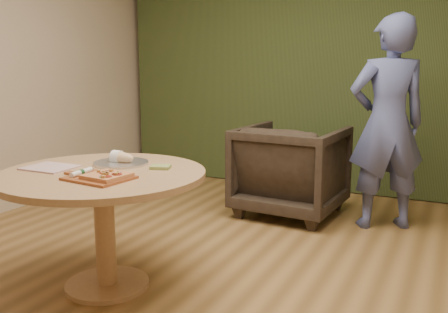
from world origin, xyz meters
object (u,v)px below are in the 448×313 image
cutlery_roll (81,172)px  armchair (291,165)px  flatbread_pizza (107,176)px  person_standing (387,124)px  bread_roll (120,157)px  serving_tray (121,163)px  pizza_paddle (98,178)px  pedestal_table (103,194)px

cutlery_roll → armchair: (0.56, 2.17, -0.32)m
flatbread_pizza → armchair: size_ratio=0.26×
cutlery_roll → person_standing: size_ratio=0.11×
armchair → cutlery_roll: bearing=79.3°
bread_roll → armchair: (0.60, 1.77, -0.33)m
serving_tray → armchair: armchair is taller
pizza_paddle → bread_roll: (-0.15, 0.40, 0.04)m
pizza_paddle → bread_roll: size_ratio=2.39×
pedestal_table → serving_tray: size_ratio=3.54×
pedestal_table → pizza_paddle: bearing=-57.7°
pedestal_table → person_standing: bearing=55.0°
flatbread_pizza → person_standing: (1.22, 2.15, 0.12)m
serving_tray → person_standing: bearing=50.8°
serving_tray → flatbread_pizza: bearing=-62.6°
pizza_paddle → serving_tray: bearing=116.1°
serving_tray → pedestal_table: bearing=-81.3°
serving_tray → person_standing: size_ratio=0.20×
armchair → pizza_paddle: bearing=82.2°
cutlery_roll → serving_tray: bearing=91.9°
pizza_paddle → serving_tray: (-0.14, 0.40, -0.00)m
pedestal_table → bread_roll: (-0.04, 0.24, 0.18)m
person_standing → armchair: bearing=-30.3°
pizza_paddle → bread_roll: bread_roll is taller
pedestal_table → serving_tray: (-0.04, 0.24, 0.15)m
pedestal_table → person_standing: 2.44m
cutlery_roll → bread_roll: 0.41m
pizza_paddle → bread_roll: bearing=117.2°
flatbread_pizza → bread_roll: bread_roll is taller
pedestal_table → flatbread_pizza: size_ratio=5.16×
cutlery_roll → armchair: bearing=73.6°
pedestal_table → cutlery_roll: cutlery_roll is taller
pedestal_table → bread_roll: bread_roll is taller
pizza_paddle → cutlery_roll: (-0.11, -0.00, 0.02)m
serving_tray → person_standing: person_standing is taller
bread_roll → person_standing: 2.26m
serving_tray → bread_roll: (-0.01, -0.00, 0.04)m
pedestal_table → pizza_paddle: 0.25m
person_standing → pedestal_table: bearing=25.9°
serving_tray → person_standing: (1.42, 1.75, 0.14)m
pizza_paddle → person_standing: size_ratio=0.26×
pedestal_table → serving_tray: 0.28m
pedestal_table → flatbread_pizza: (0.17, -0.17, 0.17)m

